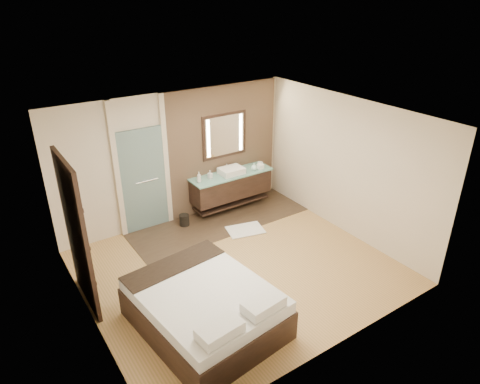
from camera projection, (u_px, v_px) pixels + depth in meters
floor at (238, 268)px, 7.53m from camera, size 5.00×5.00×0.00m
tile_strip at (220, 221)px, 9.02m from camera, size 3.80×1.30×0.01m
stone_wall at (223, 148)px, 9.15m from camera, size 2.60×0.08×2.70m
vanity at (231, 185)px, 9.26m from camera, size 1.85×0.55×0.88m
mirror_unit at (225, 135)px, 8.98m from camera, size 1.06×0.04×0.96m
frosted_door at (143, 176)px, 8.30m from camera, size 1.10×0.12×2.70m
shoji_partition at (77, 234)px, 6.23m from camera, size 0.06×1.20×2.40m
bed at (205, 308)px, 6.10m from camera, size 1.88×2.25×0.80m
bath_mat at (245, 230)px, 8.66m from camera, size 0.82×0.66×0.02m
waste_bin at (184, 220)px, 8.81m from camera, size 0.25×0.25×0.25m
tissue_box at (260, 166)px, 9.36m from camera, size 0.12×0.12×0.10m
soap_bottle_a at (199, 177)px, 8.68m from camera, size 0.11×0.11×0.22m
soap_bottle_b at (210, 174)px, 8.87m from camera, size 0.10×0.10×0.17m
soap_bottle_c at (254, 167)px, 9.27m from camera, size 0.15×0.15×0.16m
cup at (260, 164)px, 9.48m from camera, size 0.16×0.16×0.10m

